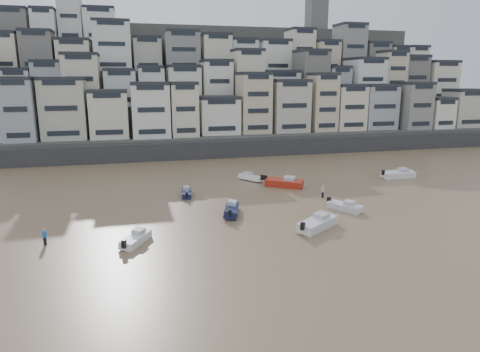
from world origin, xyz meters
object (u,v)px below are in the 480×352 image
object	(u,v)px
boat_c	(231,208)
boat_a	(318,221)
boat_b	(345,205)
boat_e	(284,181)
boat_g	(398,173)
boat_h	(251,176)
person_blue	(45,237)
person_pink	(323,192)
boat_j	(136,237)
boat_f	(186,192)

from	to	relation	value
boat_c	boat_a	bearing A→B (deg)	-115.52
boat_b	boat_e	bearing A→B (deg)	163.01
boat_g	boat_e	distance (m)	20.61
boat_c	boat_h	size ratio (longest dim) A/B	1.12
person_blue	person_pink	bearing A→B (deg)	14.97
person_blue	boat_a	bearing A→B (deg)	-4.74
boat_j	boat_b	size ratio (longest dim) A/B	0.97
boat_f	boat_a	distance (m)	21.13
boat_f	person_pink	xyz separation A→B (m)	(18.42, -5.51, 0.27)
boat_b	boat_f	world-z (taller)	boat_b
person_pink	person_blue	bearing A→B (deg)	-165.03
boat_a	person_pink	bearing A→B (deg)	28.33
person_blue	boat_c	bearing A→B (deg)	13.82
boat_j	boat_g	size ratio (longest dim) A/B	0.78
boat_c	boat_e	size ratio (longest dim) A/B	0.86
boat_h	person_blue	size ratio (longest dim) A/B	2.79
boat_h	boat_b	bearing A→B (deg)	166.38
boat_g	person_pink	size ratio (longest dim) A/B	3.53
boat_c	person_pink	xyz separation A→B (m)	(14.10, 4.21, 0.13)
boat_e	person_blue	bearing A→B (deg)	-116.40
boat_j	boat_g	distance (m)	47.09
boat_c	boat_b	bearing A→B (deg)	-80.94
boat_b	boat_f	xyz separation A→B (m)	(-18.58, 11.66, -0.07)
boat_h	boat_a	world-z (taller)	boat_a
boat_f	boat_e	size ratio (longest dim) A/B	0.70
boat_c	boat_g	world-z (taller)	boat_g
boat_g	person_blue	distance (m)	54.69
boat_h	person_blue	world-z (taller)	person_blue
boat_g	boat_c	bearing A→B (deg)	-159.36
boat_h	person_pink	distance (m)	14.16
person_blue	person_pink	xyz separation A→B (m)	(34.51, 9.23, 0.00)
boat_b	person_blue	world-z (taller)	person_blue
boat_h	boat_b	xyz separation A→B (m)	(7.14, -18.47, 0.01)
boat_c	person_blue	bearing A→B (deg)	120.65
boat_g	boat_a	distance (m)	30.51
boat_b	person_blue	xyz separation A→B (m)	(-34.67, -3.07, 0.20)
person_blue	person_pink	distance (m)	35.72
boat_h	boat_f	distance (m)	13.31
boat_e	boat_g	bearing A→B (deg)	38.65
boat_h	boat_g	bearing A→B (deg)	-134.86
boat_f	boat_e	distance (m)	15.31
boat_g	person_pink	bearing A→B (deg)	-155.88
boat_b	boat_e	world-z (taller)	boat_e
boat_h	boat_j	bearing A→B (deg)	106.70
person_blue	boat_h	bearing A→B (deg)	38.05
boat_j	boat_g	bearing A→B (deg)	-36.56
boat_e	person_pink	bearing A→B (deg)	-29.60
boat_h	person_blue	distance (m)	34.95
boat_f	boat_a	size ratio (longest dim) A/B	0.70
boat_c	boat_b	xyz separation A→B (m)	(14.26, -1.95, -0.07)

